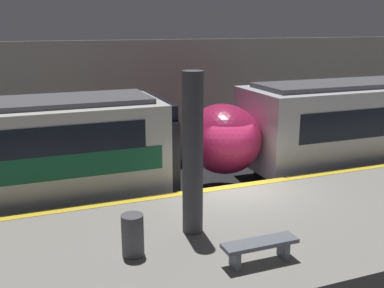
% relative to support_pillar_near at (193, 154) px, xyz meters
% --- Properties ---
extents(ground_plane, '(120.00, 120.00, 0.00)m').
position_rel_support_pillar_near_xyz_m(ground_plane, '(2.08, 2.35, -2.80)').
color(ground_plane, black).
extents(platform, '(40.00, 5.20, 1.05)m').
position_rel_support_pillar_near_xyz_m(platform, '(2.08, -0.25, -2.28)').
color(platform, gray).
rests_on(platform, ground).
extents(station_rear_barrier, '(50.00, 0.15, 4.89)m').
position_rel_support_pillar_near_xyz_m(station_rear_barrier, '(2.08, 8.45, -0.35)').
color(station_rear_barrier, '#B2AD9E').
rests_on(station_rear_barrier, ground).
extents(support_pillar_near, '(0.44, 0.44, 3.52)m').
position_rel_support_pillar_near_xyz_m(support_pillar_near, '(0.00, 0.00, 0.00)').
color(support_pillar_near, '#47474C').
rests_on(support_pillar_near, platform).
extents(platform_bench, '(1.50, 0.40, 0.45)m').
position_rel_support_pillar_near_xyz_m(platform_bench, '(0.70, -1.74, -1.42)').
color(platform_bench, slate).
rests_on(platform_bench, platform).
extents(trash_bin, '(0.44, 0.44, 0.85)m').
position_rel_support_pillar_near_xyz_m(trash_bin, '(-1.48, -0.57, -1.34)').
color(trash_bin, '#4C4C51').
rests_on(trash_bin, platform).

